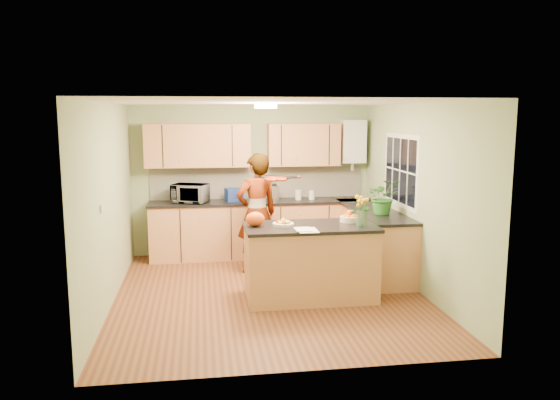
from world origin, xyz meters
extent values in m
plane|color=#582C19|center=(0.00, 0.00, 0.00)|extent=(4.50, 4.50, 0.00)
cube|color=white|center=(0.00, 0.00, 2.50)|extent=(4.00, 4.50, 0.02)
cube|color=#98AD7B|center=(0.00, 2.25, 1.25)|extent=(4.00, 0.02, 2.50)
cube|color=#98AD7B|center=(0.00, -2.25, 1.25)|extent=(4.00, 0.02, 2.50)
cube|color=#98AD7B|center=(-2.00, 0.00, 1.25)|extent=(0.02, 4.50, 2.50)
cube|color=#98AD7B|center=(2.00, 0.00, 1.25)|extent=(0.02, 4.50, 2.50)
cube|color=#BB784A|center=(0.10, 1.95, 0.45)|extent=(3.60, 0.60, 0.90)
cube|color=black|center=(0.10, 1.94, 0.92)|extent=(3.64, 0.62, 0.04)
cube|color=#BB784A|center=(1.70, 0.85, 0.45)|extent=(0.60, 2.20, 0.90)
cube|color=black|center=(1.69, 0.85, 0.92)|extent=(0.62, 2.24, 0.04)
cube|color=white|center=(0.10, 2.23, 1.20)|extent=(3.60, 0.02, 0.52)
cube|color=#BB784A|center=(-0.90, 2.08, 1.85)|extent=(1.70, 0.34, 0.70)
cube|color=#BB784A|center=(0.85, 2.08, 1.85)|extent=(1.20, 0.34, 0.70)
cube|color=silver|center=(1.70, 2.09, 1.90)|extent=(0.40, 0.30, 0.72)
cylinder|color=silver|center=(1.70, 2.09, 1.50)|extent=(0.06, 0.06, 0.20)
cube|color=silver|center=(1.99, 0.60, 1.55)|extent=(0.01, 1.30, 1.05)
cube|color=black|center=(1.99, 0.60, 1.55)|extent=(0.01, 1.18, 0.92)
cube|color=silver|center=(-1.99, -0.60, 1.30)|extent=(0.02, 0.09, 0.09)
cylinder|color=#FFEABF|center=(0.00, 0.30, 2.46)|extent=(0.30, 0.30, 0.06)
cylinder|color=silver|center=(0.00, 0.30, 2.49)|extent=(0.10, 0.10, 0.02)
cube|color=#BB784A|center=(0.50, -0.25, 0.46)|extent=(1.63, 0.82, 0.92)
cube|color=black|center=(0.50, -0.25, 0.94)|extent=(1.67, 0.86, 0.04)
cylinder|color=beige|center=(0.15, -0.25, 0.98)|extent=(0.27, 0.27, 0.04)
cylinder|color=beige|center=(1.05, -0.10, 0.99)|extent=(0.25, 0.25, 0.07)
cylinder|color=silver|center=(1.10, -0.43, 1.06)|extent=(0.10, 0.10, 0.20)
ellipsoid|color=#E64E12|center=(-0.20, -0.20, 1.05)|extent=(0.29, 0.27, 0.18)
cube|color=white|center=(0.40, -0.55, 0.96)|extent=(0.24, 0.33, 0.01)
imported|color=#EEB091|center=(-0.05, 1.01, 0.90)|extent=(0.76, 0.62, 1.79)
imported|color=silver|center=(-1.04, 1.91, 1.09)|extent=(0.64, 0.54, 0.30)
cube|color=navy|center=(-0.33, 1.97, 1.05)|extent=(0.31, 0.26, 0.22)
cylinder|color=silver|center=(0.34, 1.97, 1.06)|extent=(0.17, 0.17, 0.24)
sphere|color=black|center=(0.34, 1.97, 1.22)|extent=(0.09, 0.09, 0.09)
cylinder|color=beige|center=(0.75, 1.96, 1.02)|extent=(0.13, 0.13, 0.16)
cylinder|color=silver|center=(0.97, 1.94, 1.02)|extent=(0.12, 0.12, 0.15)
imported|color=#286A23|center=(1.70, 0.44, 1.19)|extent=(0.51, 0.46, 0.51)
camera|label=1|loc=(-0.87, -6.91, 2.36)|focal=35.00mm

